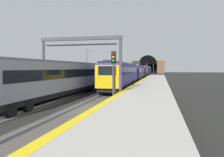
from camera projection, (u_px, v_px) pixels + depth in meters
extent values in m
plane|color=black|center=(85.00, 109.00, 16.91)|extent=(320.00, 320.00, 0.00)
cube|color=#ADA89E|center=(142.00, 105.00, 15.90)|extent=(112.00, 4.67, 1.03)
cube|color=yellow|center=(114.00, 97.00, 16.33)|extent=(112.00, 0.50, 0.01)
cube|color=#4C4742|center=(85.00, 109.00, 16.90)|extent=(160.00, 2.90, 0.06)
cube|color=gray|center=(76.00, 107.00, 17.06)|extent=(160.00, 0.07, 0.15)
cube|color=gray|center=(93.00, 108.00, 16.74)|extent=(160.00, 0.07, 0.15)
cube|color=#4C4742|center=(33.00, 107.00, 17.91)|extent=(160.00, 2.68, 0.06)
cube|color=gray|center=(25.00, 105.00, 18.06)|extent=(160.00, 0.07, 0.15)
cube|color=gray|center=(41.00, 106.00, 17.75)|extent=(160.00, 0.07, 0.15)
cube|color=navy|center=(122.00, 74.00, 32.87)|extent=(19.28, 3.08, 2.78)
cube|color=black|center=(122.00, 70.00, 32.84)|extent=(18.51, 3.10, 0.96)
cube|color=slate|center=(122.00, 64.00, 32.79)|extent=(18.69, 2.64, 0.20)
cube|color=black|center=(122.00, 84.00, 32.94)|extent=(18.89, 2.73, 0.52)
cylinder|color=black|center=(110.00, 92.00, 24.99)|extent=(0.97, 2.63, 0.94)
cylinder|color=black|center=(113.00, 90.00, 26.75)|extent=(0.97, 2.63, 0.94)
cylinder|color=black|center=(128.00, 83.00, 39.16)|extent=(0.97, 2.63, 0.94)
cylinder|color=black|center=(129.00, 83.00, 40.92)|extent=(0.97, 2.63, 0.94)
cube|color=#E5B20F|center=(107.00, 77.00, 23.44)|extent=(0.15, 2.74, 2.55)
cube|color=black|center=(107.00, 71.00, 23.35)|extent=(0.06, 1.99, 1.00)
sphere|color=#F2EACC|center=(114.00, 86.00, 23.26)|extent=(0.20, 0.20, 0.20)
sphere|color=#F2EACC|center=(100.00, 85.00, 23.59)|extent=(0.20, 0.20, 0.20)
cube|color=navy|center=(137.00, 72.00, 52.21)|extent=(19.28, 3.08, 2.78)
cube|color=black|center=(137.00, 70.00, 52.19)|extent=(18.51, 3.10, 0.91)
cube|color=slate|center=(137.00, 65.00, 52.13)|extent=(18.69, 2.64, 0.20)
cube|color=black|center=(136.00, 78.00, 52.28)|extent=(18.89, 2.73, 0.52)
cylinder|color=black|center=(132.00, 82.00, 43.89)|extent=(0.97, 2.63, 0.94)
cylinder|color=black|center=(133.00, 81.00, 45.64)|extent=(0.97, 2.63, 0.94)
cylinder|color=black|center=(139.00, 78.00, 58.95)|extent=(0.97, 2.63, 0.94)
cylinder|color=black|center=(140.00, 78.00, 60.71)|extent=(0.97, 2.63, 0.94)
cube|color=navy|center=(143.00, 71.00, 71.55)|extent=(19.28, 3.08, 2.78)
cube|color=black|center=(143.00, 70.00, 71.54)|extent=(18.51, 3.10, 0.98)
cube|color=slate|center=(143.00, 66.00, 71.48)|extent=(18.69, 2.64, 0.20)
cube|color=black|center=(143.00, 75.00, 71.62)|extent=(18.89, 2.73, 0.52)
cylinder|color=black|center=(141.00, 77.00, 63.31)|extent=(0.97, 2.63, 0.94)
cylinder|color=black|center=(142.00, 77.00, 65.07)|extent=(0.97, 2.63, 0.94)
cylinder|color=black|center=(144.00, 76.00, 78.21)|extent=(0.97, 2.63, 0.94)
cylinder|color=black|center=(145.00, 75.00, 79.97)|extent=(0.97, 2.63, 0.94)
cube|color=navy|center=(147.00, 70.00, 90.89)|extent=(19.28, 3.08, 2.78)
cube|color=black|center=(147.00, 69.00, 90.87)|extent=(18.51, 3.10, 0.86)
cube|color=slate|center=(147.00, 67.00, 90.82)|extent=(18.69, 2.64, 0.20)
cube|color=black|center=(147.00, 74.00, 90.97)|extent=(18.89, 2.73, 0.52)
cylinder|color=black|center=(146.00, 75.00, 82.85)|extent=(0.97, 2.63, 0.94)
cylinder|color=black|center=(146.00, 75.00, 84.60)|extent=(0.97, 2.63, 0.94)
cylinder|color=black|center=(148.00, 74.00, 97.36)|extent=(0.97, 2.63, 0.94)
cylinder|color=black|center=(148.00, 74.00, 99.12)|extent=(0.97, 2.63, 0.94)
cube|color=black|center=(137.00, 63.00, 52.11)|extent=(1.32, 1.72, 0.90)
cube|color=gray|center=(60.00, 76.00, 22.65)|extent=(20.31, 3.25, 2.71)
cube|color=black|center=(60.00, 73.00, 22.64)|extent=(19.50, 3.26, 0.84)
cube|color=slate|center=(60.00, 62.00, 22.58)|extent=(19.69, 2.83, 0.20)
cube|color=black|center=(60.00, 91.00, 22.73)|extent=(19.90, 2.92, 0.53)
cylinder|color=black|center=(15.00, 105.00, 16.01)|extent=(1.02, 2.55, 0.95)
cylinder|color=black|center=(85.00, 88.00, 29.48)|extent=(1.02, 2.55, 0.95)
cylinder|color=black|center=(89.00, 87.00, 31.22)|extent=(1.02, 2.55, 0.95)
cube|color=gray|center=(108.00, 72.00, 42.91)|extent=(20.31, 3.25, 2.71)
cube|color=black|center=(108.00, 70.00, 42.89)|extent=(19.50, 3.26, 0.96)
cube|color=slate|center=(108.00, 65.00, 42.84)|extent=(19.69, 2.83, 0.20)
cube|color=black|center=(108.00, 80.00, 42.99)|extent=(19.90, 2.92, 0.53)
cylinder|color=black|center=(93.00, 85.00, 34.28)|extent=(1.02, 2.55, 0.95)
cylinder|color=black|center=(96.00, 85.00, 36.02)|extent=(1.02, 2.55, 0.95)
cylinder|color=black|center=(116.00, 80.00, 49.99)|extent=(1.02, 2.55, 0.95)
cylinder|color=black|center=(118.00, 80.00, 51.73)|extent=(1.02, 2.55, 0.95)
cube|color=black|center=(108.00, 62.00, 42.82)|extent=(1.34, 1.68, 0.90)
cylinder|color=#38383D|center=(114.00, 85.00, 18.63)|extent=(0.16, 0.16, 3.60)
cube|color=black|center=(114.00, 57.00, 18.51)|extent=(0.20, 0.38, 1.05)
cube|color=#38383D|center=(114.00, 84.00, 18.76)|extent=(0.04, 0.28, 3.24)
sphere|color=red|center=(113.00, 54.00, 18.37)|extent=(0.20, 0.20, 0.20)
sphere|color=yellow|center=(113.00, 57.00, 18.39)|extent=(0.20, 0.20, 0.20)
sphere|color=green|center=(113.00, 61.00, 18.40)|extent=(0.20, 0.20, 0.20)
cylinder|color=#4C4C54|center=(147.00, 73.00, 60.62)|extent=(0.16, 0.16, 3.85)
cube|color=black|center=(147.00, 64.00, 60.51)|extent=(0.20, 0.38, 0.75)
cube|color=#4C4C54|center=(147.00, 73.00, 60.75)|extent=(0.04, 0.28, 3.47)
sphere|color=red|center=(147.00, 64.00, 60.37)|extent=(0.20, 0.20, 0.20)
sphere|color=yellow|center=(147.00, 65.00, 60.39)|extent=(0.20, 0.20, 0.20)
cylinder|color=#38383D|center=(153.00, 70.00, 113.03)|extent=(0.16, 0.16, 4.18)
cube|color=black|center=(153.00, 65.00, 112.90)|extent=(0.20, 0.38, 1.05)
cube|color=#38383D|center=(153.00, 70.00, 113.16)|extent=(0.04, 0.28, 3.77)
sphere|color=red|center=(153.00, 65.00, 112.76)|extent=(0.20, 0.20, 0.20)
sphere|color=yellow|center=(153.00, 65.00, 112.77)|extent=(0.20, 0.20, 0.20)
sphere|color=green|center=(153.00, 66.00, 112.79)|extent=(0.20, 0.20, 0.20)
cylinder|color=#3F3F47|center=(44.00, 70.00, 23.11)|extent=(0.28, 0.28, 6.05)
cylinder|color=#3F3F47|center=(120.00, 70.00, 21.26)|extent=(0.28, 0.28, 6.05)
cube|color=#3F3F47|center=(80.00, 39.00, 22.03)|extent=(0.36, 8.63, 0.35)
cube|color=#2D2D33|center=(80.00, 45.00, 22.06)|extent=(0.70, 7.52, 0.08)
cube|color=brown|center=(148.00, 67.00, 133.99)|extent=(2.46, 20.10, 7.82)
cube|color=black|center=(148.00, 69.00, 132.80)|extent=(0.12, 11.26, 5.47)
cylinder|color=black|center=(148.00, 64.00, 132.66)|extent=(0.12, 11.26, 11.26)
cylinder|color=#595B60|center=(87.00, 65.00, 52.14)|extent=(0.22, 0.22, 7.91)
cylinder|color=#595B60|center=(90.00, 51.00, 51.77)|extent=(0.08, 1.87, 0.08)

